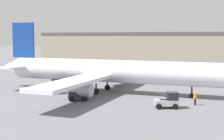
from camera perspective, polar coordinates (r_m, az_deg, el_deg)
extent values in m
plane|color=slate|center=(53.84, 0.00, -3.82)|extent=(400.00, 400.00, 0.00)
cube|color=gray|center=(88.28, 9.85, 2.79)|extent=(73.21, 11.82, 9.12)
cube|color=#47423D|center=(88.18, 9.90, 5.98)|extent=(73.21, 12.06, 0.70)
cylinder|color=silver|center=(53.38, 0.00, -0.19)|extent=(34.34, 6.77, 3.49)
cone|color=silver|center=(62.83, -16.35, 0.47)|extent=(4.14, 3.67, 3.32)
cube|color=silver|center=(63.38, 1.88, 0.18)|extent=(5.83, 16.90, 0.50)
cube|color=silver|center=(45.11, -6.70, -2.09)|extent=(5.83, 16.90, 0.50)
cylinder|color=#B7B7BC|center=(61.20, 1.09, -1.25)|extent=(3.48, 2.14, 1.83)
cylinder|color=#B7B7BC|center=(47.48, -5.26, -3.29)|extent=(3.48, 2.14, 1.83)
cube|color=navy|center=(61.03, -14.52, 4.83)|extent=(4.21, 0.76, 5.99)
cube|color=silver|center=(64.38, -12.42, 1.00)|extent=(3.53, 4.47, 0.24)
cube|color=silver|center=(58.18, -16.63, 0.41)|extent=(3.53, 4.47, 0.24)
cylinder|color=#38383D|center=(50.57, 13.11, -3.62)|extent=(0.28, 0.28, 1.68)
cylinder|color=black|center=(50.65, 13.10, -4.17)|extent=(0.73, 0.42, 0.70)
cylinder|color=#38383D|center=(52.29, -2.66, -3.17)|extent=(0.28, 0.28, 1.68)
cylinder|color=black|center=(52.35, -2.65, -3.60)|extent=(0.93, 0.44, 0.90)
cylinder|color=#38383D|center=(56.42, -0.77, -2.52)|extent=(0.28, 0.28, 1.68)
cylinder|color=black|center=(56.47, -0.77, -2.91)|extent=(0.93, 0.44, 0.90)
cylinder|color=#1E2338|center=(45.59, 13.64, -5.17)|extent=(0.29, 0.29, 0.86)
cylinder|color=orange|center=(45.46, 13.66, -4.22)|extent=(0.39, 0.39, 0.68)
sphere|color=tan|center=(45.38, 13.67, -3.64)|extent=(0.25, 0.25, 0.25)
cube|color=#2D2D33|center=(47.82, -5.80, -4.05)|extent=(3.08, 2.98, 0.86)
cube|color=black|center=(47.75, -4.97, -2.79)|extent=(1.88, 1.95, 1.23)
cylinder|color=black|center=(47.13, -4.60, -4.71)|extent=(0.79, 0.72, 0.80)
cylinder|color=black|center=(48.88, -4.89, -4.34)|extent=(0.79, 0.72, 0.80)
cylinder|color=black|center=(46.93, -6.74, -4.78)|extent=(0.79, 0.72, 0.80)
cylinder|color=black|center=(48.69, -6.95, -4.40)|extent=(0.79, 0.72, 0.80)
cube|color=#B2B2B7|center=(43.02, 8.99, -5.36)|extent=(3.23, 2.67, 0.68)
cube|color=black|center=(42.99, 10.05, -4.26)|extent=(1.74, 1.83, 0.98)
cube|color=#333333|center=(42.78, 8.33, -4.13)|extent=(2.07, 1.77, 0.69)
cylinder|color=black|center=(42.47, 10.46, -6.00)|extent=(0.76, 0.56, 0.71)
cylinder|color=black|center=(44.00, 10.11, -5.59)|extent=(0.76, 0.56, 0.71)
cylinder|color=black|center=(42.19, 7.80, -6.04)|extent=(0.76, 0.56, 0.71)
cylinder|color=black|center=(43.73, 7.55, -5.62)|extent=(0.76, 0.56, 0.71)
cube|color=#2D2D33|center=(54.00, -10.06, -3.02)|extent=(3.07, 2.68, 0.81)
cube|color=black|center=(53.74, -9.32, -1.99)|extent=(1.70, 1.88, 1.16)
cylinder|color=black|center=(53.08, -9.26, -3.60)|extent=(0.83, 0.60, 0.78)
cylinder|color=black|center=(54.74, -8.96, -3.31)|extent=(0.83, 0.60, 0.78)
cylinder|color=black|center=(53.41, -11.17, -3.58)|extent=(0.83, 0.60, 0.78)
cylinder|color=black|center=(55.06, -10.81, -3.29)|extent=(0.83, 0.60, 0.78)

